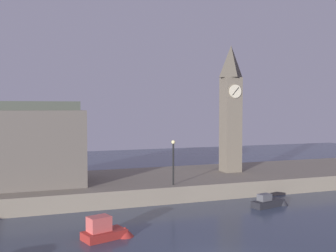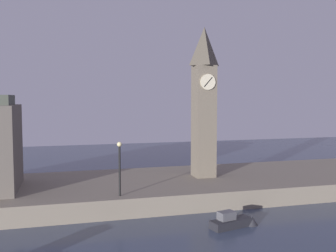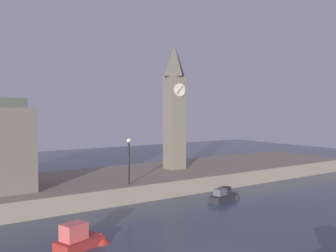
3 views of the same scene
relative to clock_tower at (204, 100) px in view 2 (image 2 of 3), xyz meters
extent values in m
cube|color=slate|center=(-11.24, -0.24, -7.91)|extent=(70.00, 12.00, 1.50)
cube|color=#6B6051|center=(0.00, 0.00, -2.02)|extent=(1.87, 1.87, 10.28)
cylinder|color=beige|center=(0.00, -0.99, 1.59)|extent=(1.42, 0.12, 1.42)
cube|color=black|center=(0.00, -1.06, 1.59)|extent=(0.80, 0.04, 0.89)
pyramid|color=#4A4339|center=(0.00, 0.00, 4.87)|extent=(2.05, 2.05, 3.51)
cylinder|color=black|center=(-8.59, -5.16, -5.31)|extent=(0.16, 0.16, 3.72)
sphere|color=#F2E099|center=(-8.59, -5.16, -3.27)|extent=(0.36, 0.36, 0.36)
cube|color=#232328|center=(-1.60, -9.77, -8.39)|extent=(3.24, 1.77, 0.55)
cube|color=#515156|center=(-1.97, -9.77, -7.83)|extent=(1.28, 0.99, 0.57)
cone|color=#232328|center=(-0.06, -9.77, -8.36)|extent=(1.15, 1.15, 0.77)
camera|label=1|loc=(-21.09, -39.11, -0.16)|focal=42.95mm
camera|label=2|loc=(-12.57, -33.51, 0.21)|focal=41.18mm
camera|label=3|loc=(-24.61, -34.69, -0.52)|focal=40.77mm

